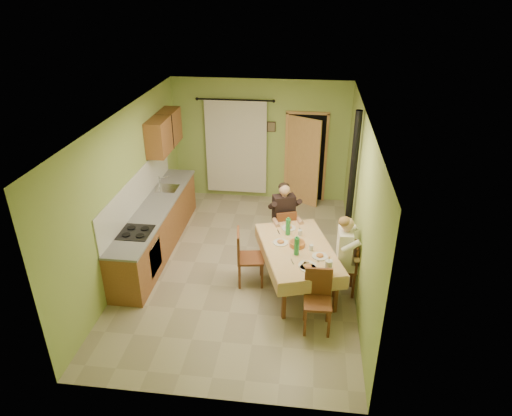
# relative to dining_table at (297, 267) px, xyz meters

# --- Properties ---
(floor) EXTENTS (4.00, 6.00, 0.01)m
(floor) POSITION_rel_dining_table_xyz_m (-1.02, 0.49, -0.38)
(floor) COLOR tan
(floor) RESTS_ON ground
(room_shell) EXTENTS (4.04, 6.04, 2.82)m
(room_shell) POSITION_rel_dining_table_xyz_m (-1.02, 0.49, 1.44)
(room_shell) COLOR #9EBA5F
(room_shell) RESTS_ON ground
(kitchen_run) EXTENTS (0.64, 3.64, 1.56)m
(kitchen_run) POSITION_rel_dining_table_xyz_m (-2.73, 0.89, 0.10)
(kitchen_run) COLOR brown
(kitchen_run) RESTS_ON ground
(upper_cabinets) EXTENTS (0.35, 1.40, 0.70)m
(upper_cabinets) POSITION_rel_dining_table_xyz_m (-2.84, 2.19, 1.57)
(upper_cabinets) COLOR brown
(upper_cabinets) RESTS_ON room_shell
(curtain) EXTENTS (1.70, 0.07, 2.22)m
(curtain) POSITION_rel_dining_table_xyz_m (-1.57, 3.39, 0.88)
(curtain) COLOR black
(curtain) RESTS_ON ground
(doorway) EXTENTS (0.96, 0.45, 2.15)m
(doorway) POSITION_rel_dining_table_xyz_m (0.01, 3.36, 0.67)
(doorway) COLOR black
(doorway) RESTS_ON ground
(dining_table) EXTENTS (1.60, 2.09, 0.76)m
(dining_table) POSITION_rel_dining_table_xyz_m (0.00, 0.00, 0.00)
(dining_table) COLOR #DEB179
(dining_table) RESTS_ON ground
(tableware) EXTENTS (0.95, 1.49, 0.33)m
(tableware) POSITION_rel_dining_table_xyz_m (0.05, -0.09, 0.45)
(tableware) COLOR white
(tableware) RESTS_ON dining_table
(chair_far) EXTENTS (0.48, 0.48, 0.93)m
(chair_far) POSITION_rel_dining_table_xyz_m (-0.29, 1.05, -0.09)
(chair_far) COLOR brown
(chair_far) RESTS_ON ground
(chair_near) EXTENTS (0.42, 0.42, 0.96)m
(chair_near) POSITION_rel_dining_table_xyz_m (0.34, -1.04, -0.09)
(chair_near) COLOR brown
(chair_near) RESTS_ON ground
(chair_right) EXTENTS (0.38, 0.38, 0.93)m
(chair_right) POSITION_rel_dining_table_xyz_m (0.79, -0.08, -0.09)
(chair_right) COLOR brown
(chair_right) RESTS_ON ground
(chair_left) EXTENTS (0.50, 0.50, 1.00)m
(chair_left) POSITION_rel_dining_table_xyz_m (-0.81, 0.01, -0.09)
(chair_left) COLOR brown
(chair_left) RESTS_ON ground
(man_far) EXTENTS (0.65, 0.58, 1.39)m
(man_far) POSITION_rel_dining_table_xyz_m (-0.30, 1.06, 0.50)
(man_far) COLOR black
(man_far) RESTS_ON chair_far
(man_right) EXTENTS (0.47, 0.59, 1.39)m
(man_right) POSITION_rel_dining_table_xyz_m (0.78, -0.08, 0.50)
(man_right) COLOR white
(man_right) RESTS_ON chair_right
(stove_flue) EXTENTS (0.24, 0.24, 2.80)m
(stove_flue) POSITION_rel_dining_table_xyz_m (0.88, 1.09, 0.65)
(stove_flue) COLOR black
(stove_flue) RESTS_ON ground
(picture_back) EXTENTS (0.19, 0.03, 0.23)m
(picture_back) POSITION_rel_dining_table_xyz_m (-0.77, 3.46, 1.37)
(picture_back) COLOR black
(picture_back) RESTS_ON room_shell
(picture_right) EXTENTS (0.03, 0.31, 0.21)m
(picture_right) POSITION_rel_dining_table_xyz_m (0.95, 1.69, 1.47)
(picture_right) COLOR brown
(picture_right) RESTS_ON room_shell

